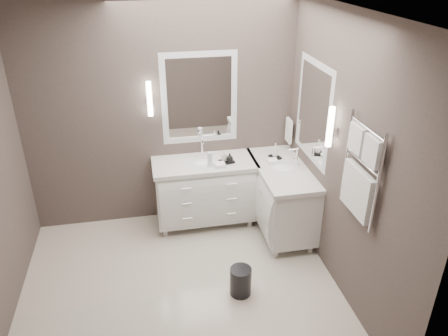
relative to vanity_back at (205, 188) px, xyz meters
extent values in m
cube|color=beige|center=(-0.45, -1.23, -0.49)|extent=(3.20, 3.00, 0.01)
cube|color=white|center=(-0.45, -1.23, 2.22)|extent=(3.20, 3.00, 0.01)
cube|color=#4B403C|center=(-0.45, 0.28, 0.86)|extent=(3.20, 0.01, 2.70)
cube|color=#4B403C|center=(-0.45, -2.73, 0.86)|extent=(3.20, 0.01, 2.70)
cube|color=#4B403C|center=(1.15, -1.23, 0.86)|extent=(0.01, 3.00, 2.70)
cube|color=white|center=(0.00, 0.00, -0.04)|extent=(1.20, 0.55, 0.70)
cube|color=silver|center=(0.00, 0.00, 0.34)|extent=(1.24, 0.59, 0.05)
ellipsoid|color=white|center=(0.00, 0.00, 0.32)|extent=(0.36, 0.28, 0.12)
cylinder|color=white|center=(0.00, 0.16, 0.47)|extent=(0.02, 0.02, 0.22)
cube|color=white|center=(0.88, -0.33, -0.04)|extent=(0.55, 1.20, 0.70)
cube|color=silver|center=(0.88, -0.33, 0.34)|extent=(0.59, 1.24, 0.05)
ellipsoid|color=white|center=(0.88, -0.33, 0.32)|extent=(0.36, 0.28, 0.12)
cylinder|color=white|center=(1.04, -0.33, 0.47)|extent=(0.02, 0.02, 0.22)
cube|color=white|center=(0.00, 0.26, 1.06)|extent=(0.90, 0.02, 1.10)
cube|color=white|center=(0.00, 0.26, 1.06)|extent=(0.77, 0.02, 0.96)
cube|color=white|center=(1.14, -0.43, 1.06)|extent=(0.02, 0.90, 1.10)
cube|color=white|center=(1.14, -0.43, 1.06)|extent=(0.02, 0.90, 0.96)
cube|color=white|center=(-0.58, 0.20, 1.06)|extent=(0.05, 0.05, 0.10)
cylinder|color=white|center=(-0.58, 0.20, 1.11)|extent=(0.06, 0.06, 0.40)
cube|color=white|center=(1.08, -1.01, 1.06)|extent=(0.05, 0.05, 0.10)
cylinder|color=white|center=(1.08, -1.01, 1.11)|extent=(0.06, 0.06, 0.40)
cylinder|color=white|center=(1.10, 0.13, 0.76)|extent=(0.02, 0.22, 0.02)
cube|color=white|center=(1.08, 0.13, 0.62)|extent=(0.03, 0.17, 0.30)
cylinder|color=white|center=(1.10, -1.90, 0.96)|extent=(0.03, 0.03, 0.90)
cylinder|color=white|center=(1.10, -1.35, 0.96)|extent=(0.03, 0.03, 0.90)
cube|color=white|center=(1.10, -1.76, 1.19)|extent=(0.06, 0.22, 0.24)
cube|color=white|center=(1.10, -1.50, 1.19)|extent=(0.06, 0.22, 0.24)
cube|color=white|center=(1.10, -1.63, 0.75)|extent=(0.06, 0.46, 0.42)
cylinder|color=black|center=(0.14, -1.35, -0.33)|extent=(0.26, 0.26, 0.30)
cube|color=black|center=(0.26, -0.07, 0.38)|extent=(0.19, 0.16, 0.02)
cube|color=black|center=(0.86, -0.06, 0.38)|extent=(0.14, 0.17, 0.02)
cylinder|color=silver|center=(0.05, -0.13, 0.45)|extent=(0.08, 0.08, 0.18)
imported|color=white|center=(0.23, -0.05, 0.45)|extent=(0.06, 0.07, 0.13)
imported|color=black|center=(0.29, -0.10, 0.44)|extent=(0.11, 0.11, 0.11)
imported|color=white|center=(0.86, -0.06, 0.47)|extent=(0.08, 0.08, 0.17)
camera|label=1|loc=(-0.69, -4.62, 2.66)|focal=35.00mm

